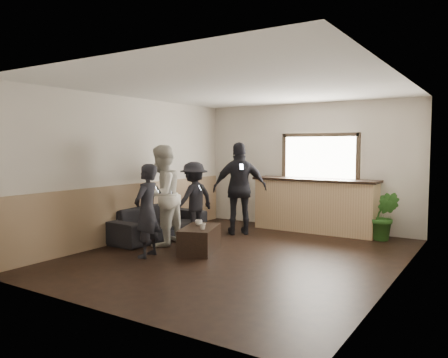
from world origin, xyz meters
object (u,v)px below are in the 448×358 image
Objects in this scene: person_c at (194,198)px; potted_plant at (384,216)px; sofa at (157,222)px; person_a at (147,211)px; bar_counter at (315,202)px; person_d at (240,188)px; coffee_table at (200,239)px; cup_a at (199,223)px; person_b at (161,195)px; cup_b at (203,226)px.

potted_plant is at bearing 123.93° from person_c.
person_a is at bearing -142.74° from sofa.
potted_plant is 0.62× the size of person_a.
bar_counter reaches higher than potted_plant.
bar_counter is 1.70m from person_d.
coffee_table is 7.64× the size of cup_a.
sofa is at bearing -136.40° from bar_counter.
person_c is at bearing -139.30° from bar_counter.
person_b is at bearing 178.14° from coffee_table.
sofa reaches higher than coffee_table.
person_d is (-2.70, -0.97, 0.48)m from potted_plant.
coffee_table is 1.14m from person_b.
potted_plant reaches higher than cup_b.
cup_b is at bearing -106.17° from bar_counter.
person_d is (-0.35, 1.84, 0.48)m from cup_b.
person_d reaches higher than person_b.
sofa is 4.50m from potted_plant.
cup_b is 1.16m from person_b.
person_b is (-1.92, -2.80, 0.29)m from bar_counter.
person_d is at bearing 96.02° from coffee_table.
person_b is 1.11m from person_c.
person_c is at bearing -2.74° from person_d.
cup_a is at bearing 53.58° from person_d.
person_d reaches higher than person_c.
cup_b is 1.93m from person_d.
coffee_table is (-1.03, -2.83, -0.42)m from bar_counter.
person_a reaches higher than sofa.
cup_a is at bearing -135.95° from potted_plant.
person_c reaches higher than potted_plant.
potted_plant reaches higher than sofa.
person_a is 1.94m from person_c.
potted_plant is 4.33m from person_b.
coffee_table is at bearing -48.51° from cup_a.
cup_b is at bearing -110.09° from sofa.
sofa is 1.83m from person_d.
person_c is at bearing -34.39° from sofa.
person_d is at bearing 100.68° from cup_b.
person_d reaches higher than potted_plant.
potted_plant is at bearing -6.42° from bar_counter.
person_c is (-0.85, 1.00, 0.28)m from cup_a.
person_b reaches higher than coffee_table.
person_c reaches higher than cup_b.
person_b reaches higher than cup_b.
person_d is at bearing 92.55° from cup_a.
person_c is (0.46, 0.62, 0.44)m from sofa.
person_a is 1.02× the size of person_c.
sofa is 1.46× the size of person_c.
person_b is at bearing 13.35° from person_c.
person_b reaches higher than person_c.
person_c is at bearing -178.57° from person_a.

